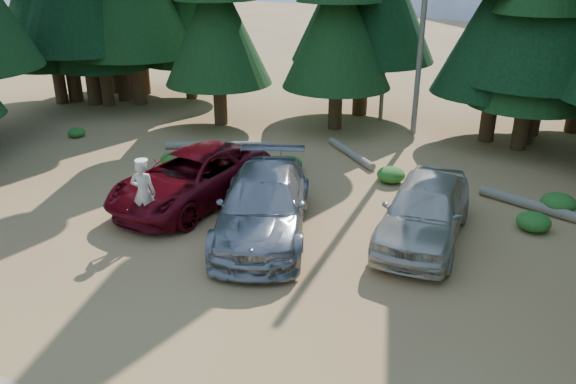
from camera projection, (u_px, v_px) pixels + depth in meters
name	position (u px, v px, depth m)	size (l,w,h in m)	color
ground	(233.00, 285.00, 13.79)	(160.00, 160.00, 0.00)	#9D6842
forest_belt_north	(399.00, 128.00, 26.22)	(36.00, 7.00, 22.00)	black
snag_back	(387.00, 14.00, 25.58)	(0.20, 0.20, 10.00)	#6C6557
red_pickup	(191.00, 178.00, 18.10)	(2.78, 6.03, 1.67)	#5F0812
silver_minivan_center	(263.00, 205.00, 16.04)	(2.48, 6.10, 1.77)	gray
silver_minivan_right	(424.00, 210.00, 15.67)	(2.13, 5.30, 1.81)	beige
frisbee_player	(143.00, 193.00, 15.97)	(0.83, 0.68, 1.97)	beige
log_left	(218.00, 145.00, 23.41)	(0.31, 0.31, 4.37)	#6C6557
log_mid	(351.00, 153.00, 22.50)	(0.29, 0.29, 3.53)	#6C6557
log_right	(558.00, 212.00, 17.27)	(0.32, 0.32, 5.05)	#6C6557
shrub_far_left	(170.00, 158.00, 21.71)	(0.78, 0.78, 0.43)	#2E7122
shrub_left	(289.00, 164.00, 20.95)	(1.02, 1.02, 0.56)	#2E7122
shrub_center_left	(241.00, 160.00, 21.24)	(1.16, 1.16, 0.64)	#2E7122
shrub_center_right	(391.00, 175.00, 19.92)	(1.00, 1.00, 0.55)	#2E7122
shrub_right	(534.00, 222.00, 16.43)	(0.98, 0.98, 0.54)	#2E7122
shrub_far_right	(558.00, 203.00, 17.60)	(1.08, 1.08, 0.59)	#2E7122
shrub_edge_west	(76.00, 132.00, 24.90)	(0.76, 0.76, 0.42)	#2E7122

